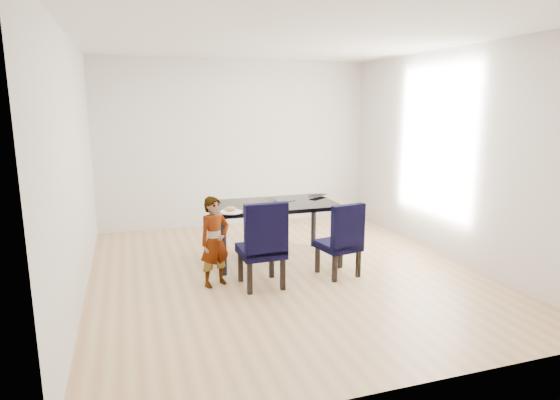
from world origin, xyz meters
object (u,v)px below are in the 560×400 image
object	(u,v)px
chair_left	(261,243)
plate	(231,212)
chair_right	(338,239)
laptop	(315,196)
child	(215,242)
dining_table	(273,231)

from	to	relation	value
chair_left	plate	xyz separation A→B (m)	(-0.23, 0.47, 0.27)
chair_right	laptop	size ratio (longest dim) A/B	2.90
chair_right	child	distance (m)	1.44
chair_left	child	xyz separation A→B (m)	(-0.48, 0.17, 0.02)
chair_right	dining_table	bearing A→B (deg)	115.26
plate	dining_table	bearing A→B (deg)	29.42
laptop	dining_table	bearing A→B (deg)	-13.24
chair_left	chair_right	bearing A→B (deg)	1.37
chair_left	laptop	xyz separation A→B (m)	(1.07, 1.05, 0.27)
laptop	child	bearing A→B (deg)	-2.34
chair_left	chair_right	world-z (taller)	chair_left
chair_left	plate	size ratio (longest dim) A/B	3.75
child	plate	world-z (taller)	child
dining_table	child	distance (m)	1.10
dining_table	chair_right	distance (m)	0.96
chair_left	plate	bearing A→B (deg)	114.47
child	laptop	bearing A→B (deg)	7.54
dining_table	plate	size ratio (longest dim) A/B	6.13
chair_right	plate	size ratio (longest dim) A/B	3.39
laptop	chair_right	bearing A→B (deg)	51.47
dining_table	chair_left	bearing A→B (deg)	-115.50
dining_table	plate	world-z (taller)	plate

